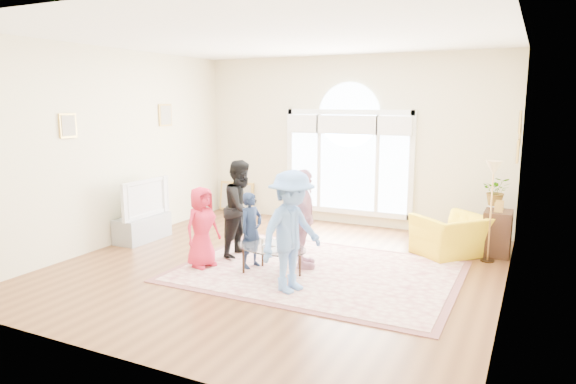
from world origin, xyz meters
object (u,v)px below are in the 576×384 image
at_px(area_rug, 317,271).
at_px(coffee_table, 271,248).
at_px(television, 141,198).
at_px(armchair, 450,236).
at_px(tv_console, 142,228).

bearing_deg(area_rug, coffee_table, -138.36).
height_order(television, armchair, television).
relative_size(area_rug, tv_console, 3.60).
bearing_deg(television, armchair, 15.83).
xyz_separation_m(area_rug, armchair, (1.53, 1.61, 0.31)).
relative_size(area_rug, television, 3.25).
bearing_deg(television, area_rug, -3.79).
bearing_deg(coffee_table, area_rug, 55.12).
height_order(coffee_table, armchair, armchair).
distance_m(area_rug, tv_console, 3.36).
xyz_separation_m(coffee_table, armchair, (2.03, 2.05, -0.08)).
bearing_deg(television, tv_console, 180.00).
distance_m(tv_console, coffee_table, 2.94).
bearing_deg(tv_console, coffee_table, -13.05).
height_order(tv_console, armchair, armchair).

